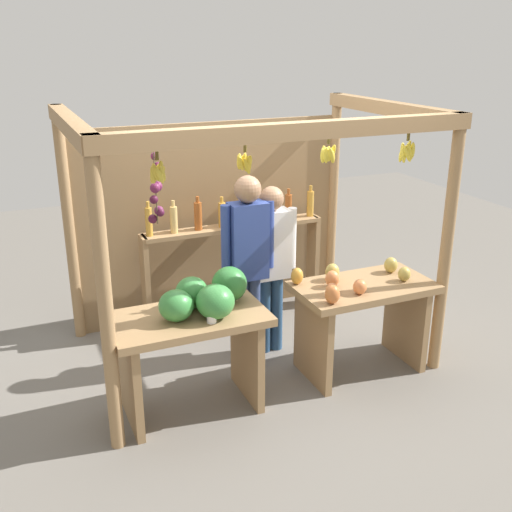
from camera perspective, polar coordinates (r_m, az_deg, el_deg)
name	(u,v)px	position (r m, az deg, el deg)	size (l,w,h in m)	color
ground_plane	(248,350)	(5.69, -0.75, -8.83)	(12.00, 12.00, 0.00)	slate
market_stall	(230,204)	(5.55, -2.43, 4.90)	(2.90, 1.96, 2.20)	#99754C
fruit_counter_left	(197,324)	(4.58, -5.61, -6.37)	(1.17, 0.64, 1.08)	#99754C
fruit_counter_right	(361,307)	(5.20, 9.85, -4.74)	(1.17, 0.64, 0.95)	#99754C
bottle_shelf_unit	(234,244)	(6.00, -2.12, 1.18)	(1.86, 0.22, 1.34)	#99754C
vendor_man	(248,253)	(5.14, -0.76, 0.33)	(0.48, 0.23, 1.68)	navy
vendor_woman	(271,256)	(5.32, 1.44, 0.01)	(0.48, 0.21, 1.55)	navy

